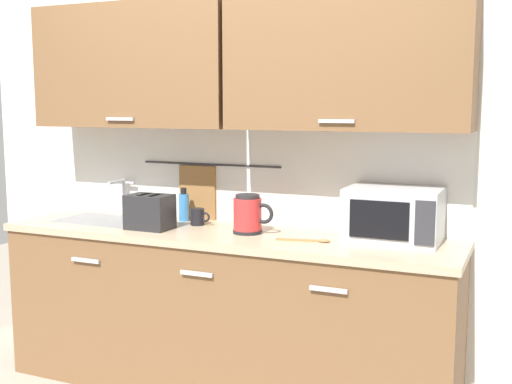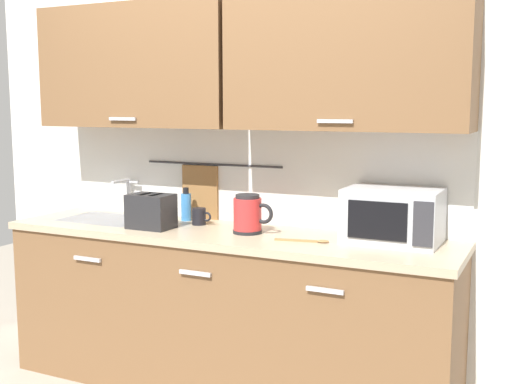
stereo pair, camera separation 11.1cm
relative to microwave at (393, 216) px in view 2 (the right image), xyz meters
The scene contains 9 objects.
counter_unit 1.08m from the microwave, behind, with size 2.53×0.64×0.90m.
back_wall_assembly 1.02m from the microwave, behind, with size 3.70×0.41×2.50m.
sink_faucet 1.71m from the microwave, behind, with size 0.09×0.17×0.22m.
microwave is the anchor object (origin of this frame).
electric_kettle 0.76m from the microwave, behind, with size 0.23×0.16×0.21m.
dish_soap_bottle 1.25m from the microwave, behind, with size 0.06×0.06×0.20m.
mug_near_sink 1.11m from the microwave, behind, with size 0.12×0.08×0.09m.
toaster 1.31m from the microwave, behind, with size 0.26×0.17×0.19m.
wooden_spoon 0.44m from the microwave, 155.51° to the right, with size 0.28×0.08×0.01m.
Camera 2 is at (1.61, -2.67, 1.58)m, focal length 44.43 mm.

